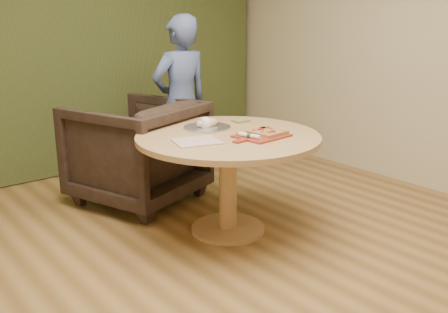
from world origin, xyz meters
name	(u,v)px	position (x,y,z in m)	size (l,w,h in m)	color
room_shell	(257,52)	(0.00, 0.00, 1.40)	(5.04, 6.04, 2.84)	olive
curtain	(51,34)	(0.00, 2.90, 1.40)	(4.80, 0.14, 2.78)	#323E1C
pedestal_table	(228,153)	(0.43, 0.76, 0.61)	(1.33, 1.33, 0.75)	tan
pizza_paddle	(261,136)	(0.56, 0.56, 0.76)	(0.46, 0.31, 0.01)	#973426
flatbread_pizza	(267,132)	(0.63, 0.57, 0.78)	(0.24, 0.24, 0.04)	#B87C47
cutlery_roll	(249,136)	(0.45, 0.55, 0.78)	(0.07, 0.20, 0.03)	white
newspaper	(197,142)	(0.13, 0.73, 0.76)	(0.30, 0.25, 0.01)	white
serving_tray	(207,127)	(0.43, 1.02, 0.76)	(0.36, 0.36, 0.02)	silver
bread_roll	(206,123)	(0.42, 1.02, 0.79)	(0.19, 0.09, 0.09)	#E3BA8A
green_packet	(241,121)	(0.78, 1.03, 0.76)	(0.12, 0.10, 0.02)	#5C692F
armchair	(137,146)	(0.23, 1.76, 0.49)	(0.95, 0.89, 0.98)	black
person_standing	(181,103)	(0.75, 1.84, 0.79)	(0.58, 0.38, 1.59)	#425281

